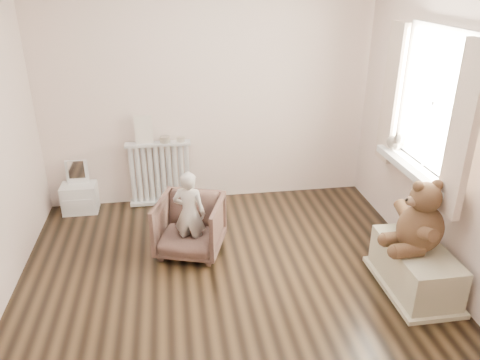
{
  "coord_description": "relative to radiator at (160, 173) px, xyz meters",
  "views": [
    {
      "loc": [
        -0.41,
        -3.18,
        2.45
      ],
      "look_at": [
        0.15,
        0.45,
        0.8
      ],
      "focal_mm": 35.0,
      "sensor_mm": 36.0,
      "label": 1
    }
  ],
  "objects": [
    {
      "name": "floor",
      "position": [
        0.56,
        -1.68,
        -0.39
      ],
      "size": [
        3.6,
        3.6,
        0.01
      ],
      "primitive_type": "cube",
      "color": "black",
      "rests_on": "ground"
    },
    {
      "name": "back_wall",
      "position": [
        0.56,
        0.12,
        0.91
      ],
      "size": [
        3.6,
        0.02,
        2.6
      ],
      "primitive_type": "cube",
      "color": "#EEE4CF",
      "rests_on": "ground"
    },
    {
      "name": "front_wall",
      "position": [
        0.56,
        -3.48,
        0.91
      ],
      "size": [
        3.6,
        0.02,
        2.6
      ],
      "primitive_type": "cube",
      "color": "#EEE4CF",
      "rests_on": "ground"
    },
    {
      "name": "right_wall",
      "position": [
        2.36,
        -1.68,
        0.91
      ],
      "size": [
        0.02,
        3.6,
        2.6
      ],
      "primitive_type": "cube",
      "color": "#EEE4CF",
      "rests_on": "ground"
    },
    {
      "name": "window",
      "position": [
        2.32,
        -1.38,
        1.06
      ],
      "size": [
        0.03,
        0.9,
        1.1
      ],
      "primitive_type": "cube",
      "color": "white",
      "rests_on": "right_wall"
    },
    {
      "name": "window_sill",
      "position": [
        2.23,
        -1.38,
        0.48
      ],
      "size": [
        0.22,
        1.1,
        0.06
      ],
      "primitive_type": "cube",
      "color": "silver",
      "rests_on": "right_wall"
    },
    {
      "name": "curtain_left",
      "position": [
        2.21,
        -1.95,
        1.0
      ],
      "size": [
        0.06,
        0.26,
        1.3
      ],
      "primitive_type": "cube",
      "color": "beige",
      "rests_on": "right_wall"
    },
    {
      "name": "curtain_right",
      "position": [
        2.21,
        -0.81,
        1.0
      ],
      "size": [
        0.06,
        0.26,
        1.3
      ],
      "primitive_type": "cube",
      "color": "beige",
      "rests_on": "right_wall"
    },
    {
      "name": "radiator",
      "position": [
        0.0,
        0.0,
        0.0
      ],
      "size": [
        0.71,
        0.13,
        0.75
      ],
      "primitive_type": "cube",
      "color": "silver",
      "rests_on": "floor"
    },
    {
      "name": "paper_doll",
      "position": [
        -0.14,
        0.0,
        0.51
      ],
      "size": [
        0.19,
        0.02,
        0.31
      ],
      "primitive_type": "cube",
      "color": "beige",
      "rests_on": "radiator"
    },
    {
      "name": "tin_a",
      "position": [
        0.08,
        0.0,
        0.39
      ],
      "size": [
        0.11,
        0.11,
        0.07
      ],
      "primitive_type": "cylinder",
      "color": "#A59E8C",
      "rests_on": "radiator"
    },
    {
      "name": "tin_b",
      "position": [
        0.25,
        0.0,
        0.38
      ],
      "size": [
        0.09,
        0.09,
        0.05
      ],
      "primitive_type": "cylinder",
      "color": "#A59E8C",
      "rests_on": "radiator"
    },
    {
      "name": "toy_vanity",
      "position": [
        -0.89,
        -0.03,
        -0.11
      ],
      "size": [
        0.37,
        0.26,
        0.58
      ],
      "primitive_type": "cube",
      "color": "silver",
      "rests_on": "floor"
    },
    {
      "name": "armchair",
      "position": [
        0.27,
        -1.03,
        -0.12
      ],
      "size": [
        0.74,
        0.75,
        0.54
      ],
      "primitive_type": "imported",
      "rotation": [
        0.0,
        0.0,
        -0.32
      ],
      "color": "brown",
      "rests_on": "floor"
    },
    {
      "name": "child",
      "position": [
        0.27,
        -1.08,
        0.04
      ],
      "size": [
        0.35,
        0.28,
        0.82
      ],
      "primitive_type": "imported",
      "rotation": [
        0.0,
        0.0,
        2.82
      ],
      "color": "beige",
      "rests_on": "armchair"
    },
    {
      "name": "toy_bench",
      "position": [
        2.08,
        -1.88,
        -0.19
      ],
      "size": [
        0.44,
        0.82,
        0.39
      ],
      "primitive_type": "cube",
      "color": "beige",
      "rests_on": "floor"
    },
    {
      "name": "teddy_bear",
      "position": [
        2.06,
        -1.89,
        0.28
      ],
      "size": [
        0.49,
        0.38,
        0.6
      ],
      "primitive_type": null,
      "rotation": [
        0.0,
        0.0,
        0.01
      ],
      "color": "#3D2717",
      "rests_on": "toy_bench"
    },
    {
      "name": "plush_cat",
      "position": [
        2.22,
        -0.98,
        0.61
      ],
      "size": [
        0.2,
        0.26,
        0.19
      ],
      "primitive_type": null,
      "rotation": [
        0.0,
        0.0,
        -0.29
      ],
      "color": "#6E655C",
      "rests_on": "window_sill"
    }
  ]
}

